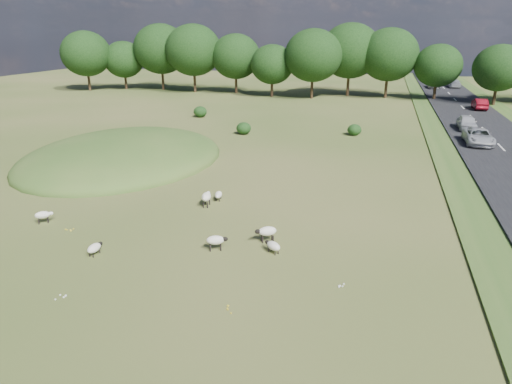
% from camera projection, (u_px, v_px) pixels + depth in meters
% --- Properties ---
extents(ground, '(160.00, 160.00, 0.00)m').
position_uv_depth(ground, '(280.00, 146.00, 43.47)').
color(ground, '#335219').
rests_on(ground, ground).
extents(mound, '(16.00, 20.00, 4.00)m').
position_uv_depth(mound, '(124.00, 159.00, 39.19)').
color(mound, '#33561E').
rests_on(mound, ground).
extents(road, '(8.00, 150.00, 0.25)m').
position_uv_depth(road, '(488.00, 135.00, 47.54)').
color(road, black).
rests_on(road, ground).
extents(treeline, '(96.28, 14.66, 11.70)m').
position_uv_depth(treeline, '(322.00, 56.00, 73.75)').
color(treeline, black).
rests_on(treeline, ground).
extents(shrubs, '(21.18, 9.87, 1.38)m').
position_uv_depth(shrubs, '(251.00, 121.00, 52.01)').
color(shrubs, black).
rests_on(shrubs, ground).
extents(sheep_0, '(0.98, 0.85, 0.72)m').
position_uv_depth(sheep_0, '(43.00, 215.00, 25.90)').
color(sheep_0, beige).
rests_on(sheep_0, ground).
extents(sheep_1, '(0.69, 1.28, 0.90)m').
position_uv_depth(sheep_1, '(206.00, 197.00, 28.39)').
color(sheep_1, beige).
rests_on(sheep_1, ground).
extents(sheep_2, '(1.12, 0.77, 0.78)m').
position_uv_depth(sheep_2, '(216.00, 240.00, 22.68)').
color(sheep_2, beige).
rests_on(sheep_2, ground).
extents(sheep_3, '(0.52, 1.03, 0.58)m').
position_uv_depth(sheep_3, '(95.00, 248.00, 22.28)').
color(sheep_3, beige).
rests_on(sheep_3, ground).
extents(sheep_4, '(0.56, 1.03, 0.58)m').
position_uv_depth(sheep_4, '(218.00, 195.00, 29.46)').
color(sheep_4, beige).
rests_on(sheep_4, ground).
extents(sheep_5, '(1.19, 0.91, 0.84)m').
position_uv_depth(sheep_5, '(267.00, 231.00, 23.57)').
color(sheep_5, beige).
rests_on(sheep_5, ground).
extents(sheep_6, '(1.02, 0.85, 0.59)m').
position_uv_depth(sheep_6, '(273.00, 246.00, 22.48)').
color(sheep_6, beige).
rests_on(sheep_6, ground).
extents(car_1, '(1.78, 4.43, 1.51)m').
position_uv_depth(car_1, '(467.00, 122.00, 49.40)').
color(car_1, silver).
rests_on(car_1, road).
extents(car_2, '(2.20, 4.77, 1.33)m').
position_uv_depth(car_2, '(434.00, 84.00, 85.28)').
color(car_2, silver).
rests_on(car_2, road).
extents(car_3, '(1.53, 4.39, 1.45)m').
position_uv_depth(car_3, '(480.00, 104.00, 62.08)').
color(car_3, maroon).
rests_on(car_3, road).
extents(car_4, '(2.37, 5.13, 1.43)m').
position_uv_depth(car_4, '(479.00, 136.00, 43.01)').
color(car_4, silver).
rests_on(car_4, road).
extents(car_7, '(2.09, 5.13, 1.49)m').
position_uv_depth(car_7, '(454.00, 83.00, 86.17)').
color(car_7, '#B1B5B9').
rests_on(car_7, road).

